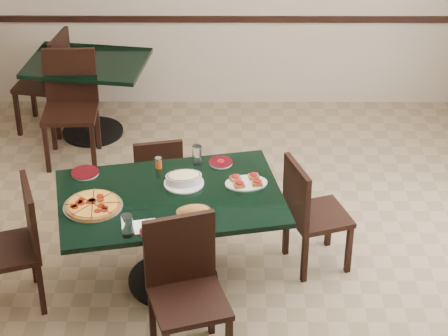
{
  "coord_description": "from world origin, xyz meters",
  "views": [
    {
      "loc": [
        -0.0,
        -5.22,
        4.04
      ],
      "look_at": [
        -0.02,
        0.0,
        0.88
      ],
      "focal_mm": 70.0,
      "sensor_mm": 36.0,
      "label": 1
    }
  ],
  "objects_px": {
    "back_table": "(89,83)",
    "bread_basket": "(194,213)",
    "back_chair_near": "(71,99)",
    "lasagna_casserole": "(184,178)",
    "chair_right": "(309,210)",
    "chair_near": "(185,283)",
    "main_table": "(171,217)",
    "chair_left": "(17,240)",
    "back_chair_left": "(51,77)",
    "chair_far": "(158,177)",
    "pepperoni_pizza": "(93,205)",
    "bruschetta_platter": "(246,181)"
  },
  "relations": [
    {
      "from": "main_table",
      "to": "back_chair_near",
      "type": "bearing_deg",
      "value": 106.85
    },
    {
      "from": "bruschetta_platter",
      "to": "pepperoni_pizza",
      "type": "bearing_deg",
      "value": -172.3
    },
    {
      "from": "chair_left",
      "to": "chair_right",
      "type": "bearing_deg",
      "value": 82.85
    },
    {
      "from": "back_chair_near",
      "to": "lasagna_casserole",
      "type": "height_order",
      "value": "back_chair_near"
    },
    {
      "from": "back_table",
      "to": "back_chair_near",
      "type": "relative_size",
      "value": 1.17
    },
    {
      "from": "chair_left",
      "to": "back_table",
      "type": "bearing_deg",
      "value": 157.58
    },
    {
      "from": "chair_left",
      "to": "bread_basket",
      "type": "height_order",
      "value": "chair_left"
    },
    {
      "from": "chair_left",
      "to": "lasagna_casserole",
      "type": "bearing_deg",
      "value": 89.17
    },
    {
      "from": "chair_near",
      "to": "pepperoni_pizza",
      "type": "relative_size",
      "value": 2.44
    },
    {
      "from": "back_chair_near",
      "to": "lasagna_casserole",
      "type": "xyz_separation_m",
      "value": [
        1.08,
        -1.69,
        0.23
      ]
    },
    {
      "from": "back_table",
      "to": "back_chair_left",
      "type": "relative_size",
      "value": 1.2
    },
    {
      "from": "main_table",
      "to": "chair_left",
      "type": "relative_size",
      "value": 1.81
    },
    {
      "from": "chair_far",
      "to": "back_chair_left",
      "type": "relative_size",
      "value": 0.83
    },
    {
      "from": "chair_right",
      "to": "back_chair_near",
      "type": "relative_size",
      "value": 0.89
    },
    {
      "from": "back_table",
      "to": "bread_basket",
      "type": "bearing_deg",
      "value": -58.63
    },
    {
      "from": "chair_right",
      "to": "chair_near",
      "type": "bearing_deg",
      "value": 118.13
    },
    {
      "from": "chair_right",
      "to": "bread_basket",
      "type": "xyz_separation_m",
      "value": [
        -0.82,
        -0.48,
        0.3
      ]
    },
    {
      "from": "bread_basket",
      "to": "lasagna_casserole",
      "type": "bearing_deg",
      "value": 88.62
    },
    {
      "from": "chair_left",
      "to": "back_chair_left",
      "type": "distance_m",
      "value": 2.57
    },
    {
      "from": "back_chair_left",
      "to": "back_chair_near",
      "type": "bearing_deg",
      "value": 38.56
    },
    {
      "from": "back_chair_near",
      "to": "back_chair_left",
      "type": "xyz_separation_m",
      "value": [
        -0.27,
        0.51,
        -0.02
      ]
    },
    {
      "from": "main_table",
      "to": "chair_near",
      "type": "distance_m",
      "value": 0.73
    },
    {
      "from": "back_chair_left",
      "to": "bruschetta_platter",
      "type": "height_order",
      "value": "back_chair_left"
    },
    {
      "from": "main_table",
      "to": "back_table",
      "type": "distance_m",
      "value": 2.42
    },
    {
      "from": "main_table",
      "to": "back_chair_left",
      "type": "height_order",
      "value": "back_chair_left"
    },
    {
      "from": "bread_basket",
      "to": "chair_left",
      "type": "bearing_deg",
      "value": 164.83
    },
    {
      "from": "chair_near",
      "to": "bruschetta_platter",
      "type": "relative_size",
      "value": 3.01
    },
    {
      "from": "chair_left",
      "to": "bread_basket",
      "type": "distance_m",
      "value": 1.24
    },
    {
      "from": "chair_near",
      "to": "back_chair_left",
      "type": "height_order",
      "value": "chair_near"
    },
    {
      "from": "bread_basket",
      "to": "bruschetta_platter",
      "type": "relative_size",
      "value": 0.79
    },
    {
      "from": "main_table",
      "to": "back_chair_near",
      "type": "relative_size",
      "value": 1.7
    },
    {
      "from": "bread_basket",
      "to": "bruschetta_platter",
      "type": "distance_m",
      "value": 0.55
    },
    {
      "from": "chair_left",
      "to": "bruschetta_platter",
      "type": "bearing_deg",
      "value": 84.24
    },
    {
      "from": "main_table",
      "to": "bruschetta_platter",
      "type": "bearing_deg",
      "value": 4.54
    },
    {
      "from": "lasagna_casserole",
      "to": "bruschetta_platter",
      "type": "height_order",
      "value": "lasagna_casserole"
    },
    {
      "from": "main_table",
      "to": "back_chair_left",
      "type": "distance_m",
      "value": 2.66
    },
    {
      "from": "back_table",
      "to": "chair_right",
      "type": "height_order",
      "value": "chair_right"
    },
    {
      "from": "back_table",
      "to": "chair_right",
      "type": "bearing_deg",
      "value": -38.85
    },
    {
      "from": "main_table",
      "to": "pepperoni_pizza",
      "type": "height_order",
      "value": "pepperoni_pizza"
    },
    {
      "from": "main_table",
      "to": "pepperoni_pizza",
      "type": "xyz_separation_m",
      "value": [
        -0.51,
        -0.15,
        0.2
      ]
    },
    {
      "from": "back_table",
      "to": "back_chair_left",
      "type": "xyz_separation_m",
      "value": [
        -0.37,
        0.1,
        0.02
      ]
    },
    {
      "from": "lasagna_casserole",
      "to": "main_table",
      "type": "bearing_deg",
      "value": -129.22
    },
    {
      "from": "pepperoni_pizza",
      "to": "back_chair_near",
      "type": "bearing_deg",
      "value": 103.49
    },
    {
      "from": "chair_far",
      "to": "chair_left",
      "type": "height_order",
      "value": "chair_left"
    },
    {
      "from": "back_chair_near",
      "to": "pepperoni_pizza",
      "type": "xyz_separation_m",
      "value": [
        0.48,
        -1.99,
        0.2
      ]
    },
    {
      "from": "back_chair_near",
      "to": "bruschetta_platter",
      "type": "xyz_separation_m",
      "value": [
        1.52,
        -1.69,
        0.21
      ]
    },
    {
      "from": "chair_right",
      "to": "pepperoni_pizza",
      "type": "bearing_deg",
      "value": 84.35
    },
    {
      "from": "lasagna_casserole",
      "to": "bruschetta_platter",
      "type": "xyz_separation_m",
      "value": [
        0.44,
        -0.0,
        -0.02
      ]
    },
    {
      "from": "main_table",
      "to": "chair_right",
      "type": "distance_m",
      "value": 1.01
    },
    {
      "from": "back_table",
      "to": "lasagna_casserole",
      "type": "xyz_separation_m",
      "value": [
        0.98,
        -2.09,
        0.27
      ]
    }
  ]
}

